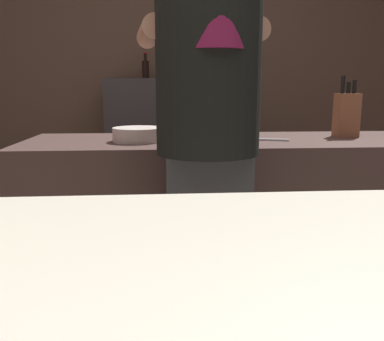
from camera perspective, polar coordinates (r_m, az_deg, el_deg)
name	(u,v)px	position (r m, az deg, el deg)	size (l,w,h in m)	color
wall_back	(173,63)	(3.43, -2.66, 14.61)	(5.20, 0.10, 2.70)	brown
prep_counter	(259,237)	(1.99, 9.32, -9.06)	(2.10, 0.60, 0.93)	#493430
back_shelf	(165,160)	(3.19, -3.79, 1.51)	(0.86, 0.36, 1.22)	#3B393A
bartender	(208,126)	(1.37, 2.23, 6.12)	(0.45, 0.53, 1.77)	#343437
knife_block	(347,114)	(2.05, 20.61, 7.30)	(0.10, 0.08, 0.28)	#91573A
mixing_bowl	(138,135)	(1.77, -7.45, 4.96)	(0.22, 0.22, 0.06)	beige
chefs_knife	(261,139)	(1.82, 9.53, 4.27)	(0.24, 0.03, 0.01)	silver
bottle_vinegar	(204,66)	(3.25, 1.74, 14.26)	(0.07, 0.07, 0.25)	red
bottle_hot_sauce	(207,67)	(3.08, 2.12, 14.16)	(0.07, 0.07, 0.22)	#CCD385
bottle_olive_oil	(146,69)	(3.23, -6.45, 13.82)	(0.05, 0.05, 0.20)	black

